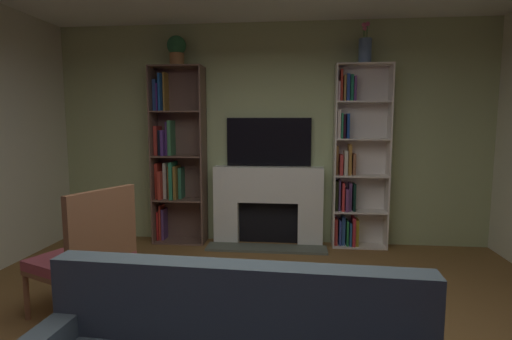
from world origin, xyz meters
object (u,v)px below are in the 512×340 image
at_px(vase_with_flowers, 365,49).
at_px(bookshelf_right, 354,163).
at_px(fireplace, 268,203).
at_px(bookshelf_left, 174,158).
at_px(tv, 269,142).
at_px(armchair, 88,254).
at_px(potted_plant, 177,49).

bearing_deg(vase_with_flowers, bookshelf_right, 145.74).
xyz_separation_m(fireplace, vase_with_flowers, (1.16, -0.03, 1.92)).
height_order(fireplace, bookshelf_left, bookshelf_left).
bearing_deg(tv, fireplace, -90.00).
bearing_deg(armchair, bookshelf_right, 41.57).
distance_m(potted_plant, vase_with_flowers, 2.33).
distance_m(bookshelf_left, vase_with_flowers, 2.75).
relative_size(bookshelf_right, vase_with_flowers, 4.71).
bearing_deg(tv, bookshelf_left, -176.00).
relative_size(tv, armchair, 1.02).
distance_m(fireplace, tv, 0.80).
distance_m(fireplace, armchair, 2.47).
bearing_deg(bookshelf_right, potted_plant, -178.56).
bearing_deg(bookshelf_right, fireplace, -178.69).
distance_m(tv, potted_plant, 1.65).
relative_size(fireplace, bookshelf_right, 0.66).
bearing_deg(armchair, potted_plant, 85.92).
xyz_separation_m(tv, vase_with_flowers, (1.16, -0.12, 1.12)).
bearing_deg(fireplace, armchair, -122.03).
height_order(bookshelf_left, potted_plant, potted_plant).
xyz_separation_m(tv, armchair, (-1.31, -2.18, -0.81)).
bearing_deg(armchair, vase_with_flowers, 39.83).
distance_m(tv, vase_with_flowers, 1.62).
xyz_separation_m(bookshelf_right, potted_plant, (-2.24, -0.06, 1.42)).
bearing_deg(potted_plant, bookshelf_left, 157.83).
bearing_deg(potted_plant, tv, 5.89).
bearing_deg(fireplace, tv, 90.00).
bearing_deg(bookshelf_left, vase_with_flowers, -0.79).
height_order(bookshelf_left, bookshelf_right, same).
distance_m(bookshelf_left, bookshelf_right, 2.33).
height_order(fireplace, armchair, armchair).
relative_size(tv, potted_plant, 2.89).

